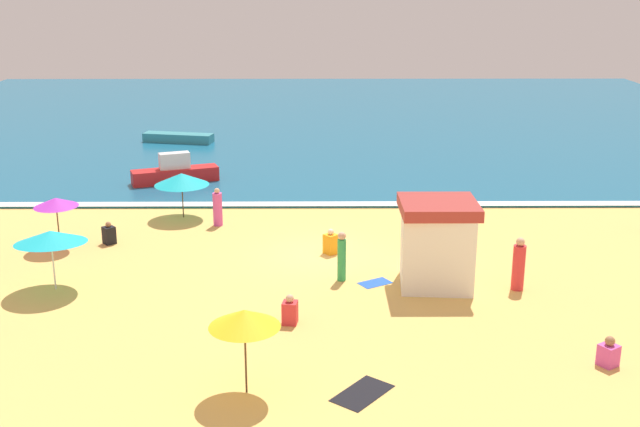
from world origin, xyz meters
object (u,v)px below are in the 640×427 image
object	(u,v)px
beach_umbrella_1	(56,202)
beachgoer_2	(331,243)
beach_umbrella_4	(50,237)
beachgoer_7	(290,311)
beach_umbrella_2	(244,318)
lifeguard_cabana	(437,243)
beachgoer_1	(609,353)
beachgoer_4	(342,256)
beachgoer_8	(109,234)
beachgoer_3	(218,208)
small_boat_1	(175,172)
beach_umbrella_0	(182,179)
small_boat_0	(178,138)
beachgoer_5	(519,265)

from	to	relation	value
beach_umbrella_1	beachgoer_2	world-z (taller)	beach_umbrella_1
beach_umbrella_4	beachgoer_7	world-z (taller)	beach_umbrella_4
beach_umbrella_2	beachgoer_7	size ratio (longest dim) A/B	2.47
lifeguard_cabana	beachgoer_1	bearing A→B (deg)	-56.76
beach_umbrella_1	beachgoer_4	bearing A→B (deg)	-17.72
beachgoer_4	beachgoer_8	xyz separation A→B (m)	(-8.64, 3.78, -0.47)
beachgoer_3	small_boat_1	size ratio (longest dim) A/B	0.37
beachgoer_4	beachgoer_8	distance (m)	9.44
beach_umbrella_0	small_boat_0	distance (m)	15.35
beach_umbrella_2	beachgoer_8	distance (m)	12.77
lifeguard_cabana	beach_umbrella_0	xyz separation A→B (m)	(-9.44, 7.57, 0.20)
beachgoer_4	beachgoer_1	bearing A→B (deg)	-41.84
small_boat_0	beachgoer_4	bearing A→B (deg)	-67.75
beachgoer_7	small_boat_0	distance (m)	26.66
beachgoer_2	beachgoer_5	bearing A→B (deg)	-30.14
lifeguard_cabana	beachgoer_5	world-z (taller)	lifeguard_cabana
beachgoer_4	small_boat_0	xyz separation A→B (m)	(-9.09, 22.21, -0.47)
beach_umbrella_4	beachgoer_8	world-z (taller)	beach_umbrella_4
beachgoer_2	beachgoer_8	world-z (taller)	beachgoer_2
beachgoer_2	beachgoer_4	xyz separation A→B (m)	(0.31, -2.62, 0.43)
lifeguard_cabana	beachgoer_5	size ratio (longest dim) A/B	1.62
lifeguard_cabana	beachgoer_7	xyz separation A→B (m)	(-4.66, -2.96, -1.06)
beach_umbrella_2	beachgoer_5	size ratio (longest dim) A/B	1.27
lifeguard_cabana	beachgoer_7	size ratio (longest dim) A/B	3.15
lifeguard_cabana	beachgoer_8	distance (m)	12.47
beach_umbrella_2	beachgoer_3	xyz separation A→B (m)	(-2.26, 13.36, -1.24)
lifeguard_cabana	small_boat_0	bearing A→B (deg)	118.20
beach_umbrella_0	beachgoer_2	world-z (taller)	beach_umbrella_0
small_boat_0	small_boat_1	size ratio (longest dim) A/B	1.03
beach_umbrella_0	small_boat_1	size ratio (longest dim) A/B	0.65
beachgoer_4	beach_umbrella_1	bearing A→B (deg)	162.28
beach_umbrella_4	beachgoer_4	distance (m)	9.33
small_boat_0	lifeguard_cabana	bearing A→B (deg)	-61.80
beach_umbrella_4	beachgoer_5	size ratio (longest dim) A/B	1.44
beach_umbrella_1	beachgoer_1	size ratio (longest dim) A/B	2.73
beachgoer_3	small_boat_0	bearing A→B (deg)	104.82
beach_umbrella_0	beach_umbrella_2	bearing A→B (deg)	-75.14
small_boat_1	beach_umbrella_1	bearing A→B (deg)	-106.22
lifeguard_cabana	beach_umbrella_1	size ratio (longest dim) A/B	1.27
beach_umbrella_2	small_boat_1	size ratio (longest dim) A/B	0.53
beach_umbrella_1	beachgoer_4	world-z (taller)	beach_umbrella_1
beachgoer_2	small_boat_0	bearing A→B (deg)	114.14
beachgoer_7	beachgoer_2	bearing A→B (deg)	77.78
lifeguard_cabana	beachgoer_3	size ratio (longest dim) A/B	1.82
lifeguard_cabana	beachgoer_7	world-z (taller)	lifeguard_cabana
lifeguard_cabana	beachgoer_2	distance (m)	4.65
beach_umbrella_2	beachgoer_3	distance (m)	13.60
lifeguard_cabana	small_boat_1	xyz separation A→B (m)	(-10.69, 13.05, -0.87)
beachgoer_4	beachgoer_7	distance (m)	3.78
beachgoer_3	beachgoer_8	distance (m)	4.46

